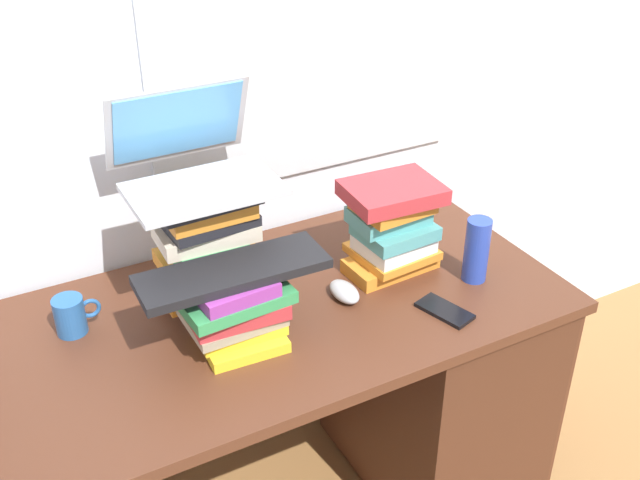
{
  "coord_description": "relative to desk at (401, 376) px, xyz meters",
  "views": [
    {
      "loc": [
        -0.64,
        -1.38,
        1.85
      ],
      "look_at": [
        0.09,
        -0.03,
        0.93
      ],
      "focal_mm": 43.09,
      "sensor_mm": 36.0,
      "label": 1
    }
  ],
  "objects": [
    {
      "name": "cell_phone",
      "position": [
        -0.02,
        -0.18,
        0.35
      ],
      "size": [
        0.1,
        0.15,
        0.01
      ],
      "primitive_type": "cube",
      "rotation": [
        0.0,
        0.0,
        0.28
      ],
      "color": "black",
      "rests_on": "desk"
    },
    {
      "name": "book_stack_tall",
      "position": [
        -0.49,
        0.13,
        0.49
      ],
      "size": [
        0.25,
        0.21,
        0.3
      ],
      "color": "white",
      "rests_on": "desk"
    },
    {
      "name": "wall_back",
      "position": [
        -0.35,
        0.43,
        0.89
      ],
      "size": [
        6.0,
        0.06,
        2.6
      ],
      "color": "silver",
      "rests_on": "ground"
    },
    {
      "name": "keyboard",
      "position": [
        -0.49,
        -0.04,
        0.52
      ],
      "size": [
        0.42,
        0.15,
        0.02
      ],
      "primitive_type": "cube",
      "rotation": [
        0.0,
        0.0,
        -0.03
      ],
      "color": "black",
      "rests_on": "book_stack_keyboard_riser"
    },
    {
      "name": "laptop",
      "position": [
        -0.49,
        0.19,
        0.69
      ],
      "size": [
        0.34,
        0.3,
        0.21
      ],
      "color": "#B7BABF",
      "rests_on": "book_stack_tall"
    },
    {
      "name": "desk",
      "position": [
        0.0,
        0.0,
        0.0
      ],
      "size": [
        1.39,
        0.71,
        0.75
      ],
      "color": "#4C2819",
      "rests_on": "ground"
    },
    {
      "name": "book_stack_side",
      "position": [
        -0.03,
        0.04,
        0.47
      ],
      "size": [
        0.25,
        0.2,
        0.25
      ],
      "color": "orange",
      "rests_on": "desk"
    },
    {
      "name": "computer_mouse",
      "position": [
        -0.2,
        -0.01,
        0.36
      ],
      "size": [
        0.06,
        0.1,
        0.04
      ],
      "primitive_type": "ellipsoid",
      "color": "#A5A8AD",
      "rests_on": "desk"
    },
    {
      "name": "water_bottle",
      "position": [
        0.14,
        -0.1,
        0.43
      ],
      "size": [
        0.06,
        0.06,
        0.17
      ],
      "primitive_type": "cylinder",
      "color": "#263FA5",
      "rests_on": "desk"
    },
    {
      "name": "book_stack_keyboard_riser",
      "position": [
        -0.5,
        -0.04,
        0.43
      ],
      "size": [
        0.25,
        0.2,
        0.17
      ],
      "color": "yellow",
      "rests_on": "desk"
    },
    {
      "name": "mug",
      "position": [
        -0.82,
        0.17,
        0.39
      ],
      "size": [
        0.11,
        0.07,
        0.09
      ],
      "color": "#265999",
      "rests_on": "desk"
    }
  ]
}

